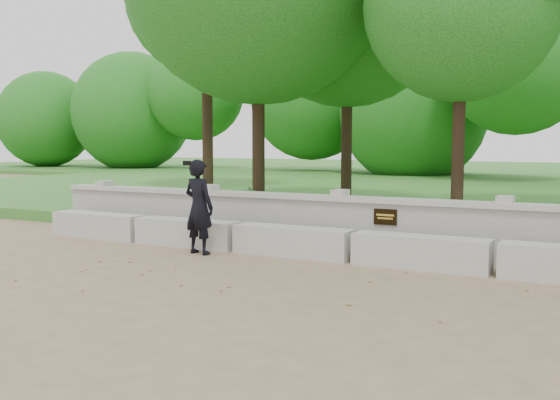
# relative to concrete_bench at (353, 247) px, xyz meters

# --- Properties ---
(ground) EXTENTS (80.00, 80.00, 0.00)m
(ground) POSITION_rel_concrete_bench_xyz_m (-0.00, -1.90, -0.22)
(ground) COLOR #987C5D
(ground) RESTS_ON ground
(lawn) EXTENTS (40.00, 22.00, 0.25)m
(lawn) POSITION_rel_concrete_bench_xyz_m (-0.00, 12.10, -0.10)
(lawn) COLOR #386725
(lawn) RESTS_ON ground
(concrete_bench) EXTENTS (11.90, 0.45, 0.45)m
(concrete_bench) POSITION_rel_concrete_bench_xyz_m (0.00, 0.00, 0.00)
(concrete_bench) COLOR beige
(concrete_bench) RESTS_ON ground
(parapet_wall) EXTENTS (12.50, 0.35, 0.90)m
(parapet_wall) POSITION_rel_concrete_bench_xyz_m (0.00, 0.70, 0.24)
(parapet_wall) COLOR #B7B5AC
(parapet_wall) RESTS_ON ground
(man_main) EXTENTS (0.59, 0.53, 1.49)m
(man_main) POSITION_rel_concrete_bench_xyz_m (-2.37, -0.53, 0.52)
(man_main) COLOR black
(man_main) RESTS_ON ground
(shrub_a) EXTENTS (0.33, 0.36, 0.57)m
(shrub_a) POSITION_rel_concrete_bench_xyz_m (-3.35, 2.71, 0.31)
(shrub_a) COLOR #327828
(shrub_a) RESTS_ON lawn
(shrub_b) EXTENTS (0.43, 0.46, 0.66)m
(shrub_b) POSITION_rel_concrete_bench_xyz_m (2.00, 1.40, 0.36)
(shrub_b) COLOR #327828
(shrub_b) RESTS_ON lawn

